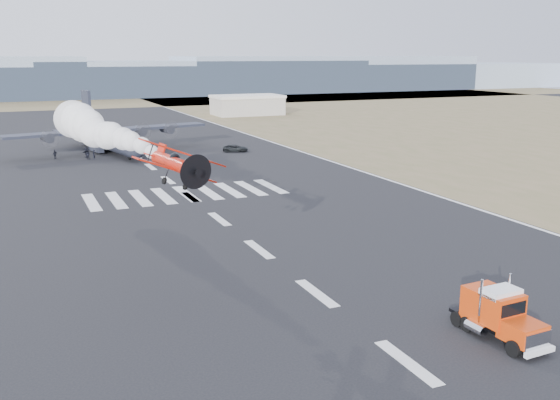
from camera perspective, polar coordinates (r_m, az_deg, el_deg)
ground at (r=38.92m, az=11.59°, el=-14.34°), size 500.00×500.00×0.00m
scrub_far at (r=259.39m, az=-19.09°, el=8.51°), size 500.00×80.00×0.00m
runway_markings at (r=92.04m, az=-10.20°, el=1.81°), size 60.00×260.00×0.01m
ridge_seg_d at (r=288.91m, az=-19.70°, el=10.17°), size 150.00×50.00×13.00m
ridge_seg_e at (r=300.54m, az=-7.05°, el=11.10°), size 150.00×50.00×15.00m
ridge_seg_f at (r=325.01m, az=4.22°, el=11.49°), size 150.00×50.00×17.00m
ridge_seg_g at (r=359.79m, az=13.60°, el=11.00°), size 150.00×50.00×13.00m
hangar_right at (r=190.53m, az=-3.01°, el=8.69°), size 20.50×12.50×5.90m
semi_truck at (r=42.82m, az=19.34°, el=-9.77°), size 2.84×7.57×3.37m
aerobatic_biplane at (r=45.69m, az=-9.45°, el=3.31°), size 6.58×6.30×3.92m
smoke_trail at (r=70.78m, az=-17.36°, el=6.52°), size 6.26×31.83×4.36m
transport_aircraft at (r=121.40m, az=-15.60°, el=5.59°), size 37.69×30.86×10.92m
support_vehicle at (r=117.53m, az=-4.11°, el=4.74°), size 5.18×3.68×1.31m
crew_a at (r=113.09m, az=-16.66°, el=3.99°), size 0.72×0.78×1.72m
crew_b at (r=113.65m, az=-17.17°, el=4.02°), size 1.01×0.92×1.77m
crew_c at (r=117.15m, az=-10.67°, el=4.60°), size 1.10×1.09×1.64m
crew_d at (r=115.65m, az=-19.88°, el=3.93°), size 1.05×0.90×1.61m
crew_e at (r=113.54m, az=-12.86°, el=4.24°), size 0.95×0.78×1.68m
crew_f at (r=115.92m, az=-17.31°, el=4.18°), size 1.38×1.66×1.78m
crew_g at (r=114.59m, az=-12.04°, el=4.34°), size 0.60×0.68×1.59m
crew_h at (r=118.46m, az=-14.68°, el=4.47°), size 0.90×0.82×1.57m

